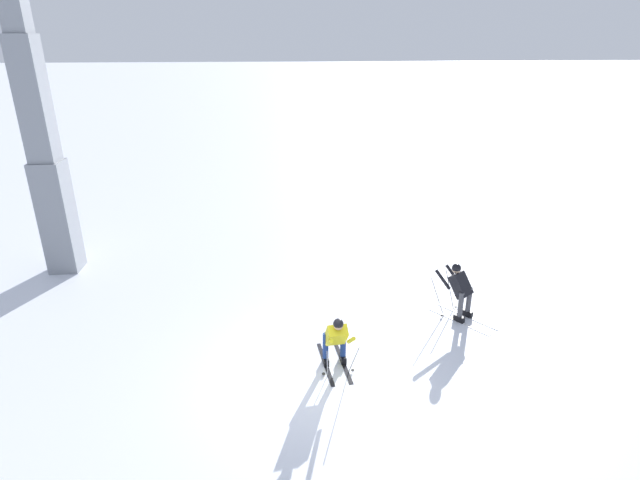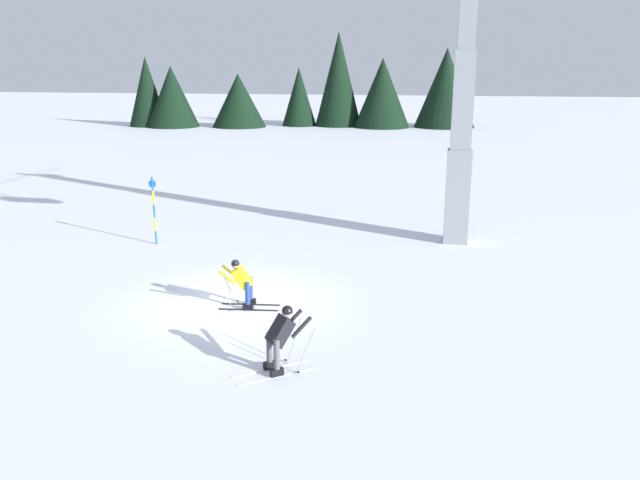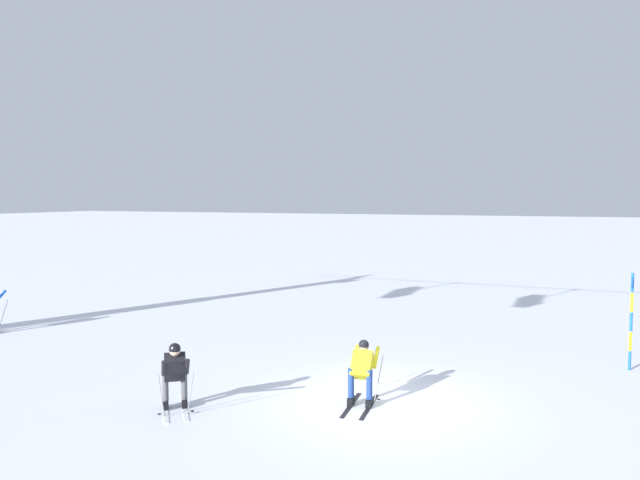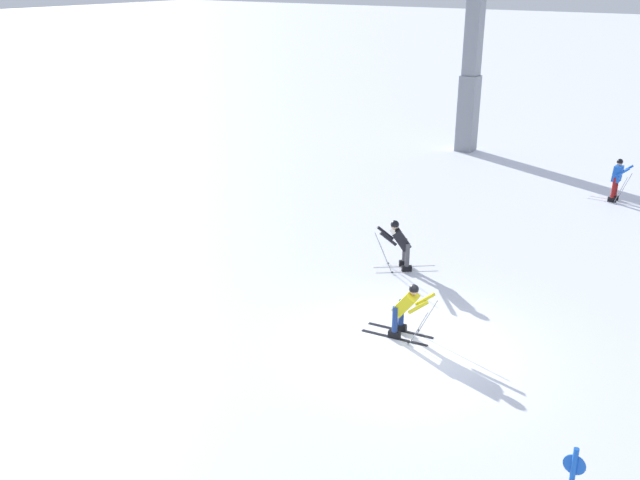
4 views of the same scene
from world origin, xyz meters
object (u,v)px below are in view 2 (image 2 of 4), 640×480
at_px(skier_carving_main, 242,281).
at_px(trail_marker_pole, 154,209).
at_px(lift_tower_near, 462,120).
at_px(skier_distant_uphill, 281,334).

height_order(skier_carving_main, trail_marker_pole, trail_marker_pole).
bearing_deg(lift_tower_near, skier_distant_uphill, -18.93).
xyz_separation_m(skier_carving_main, lift_tower_near, (-7.80, 5.75, 3.68)).
height_order(skier_carving_main, lift_tower_near, lift_tower_near).
bearing_deg(skier_carving_main, lift_tower_near, 143.58).
relative_size(skier_carving_main, lift_tower_near, 0.15).
xyz_separation_m(lift_tower_near, skier_distant_uphill, (11.19, -3.84, -3.61)).
distance_m(skier_carving_main, lift_tower_near, 10.36).
bearing_deg(skier_distant_uphill, lift_tower_near, 161.07).
bearing_deg(trail_marker_pole, skier_distant_uphill, 38.05).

